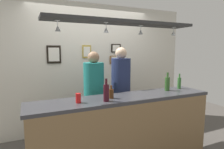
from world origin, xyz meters
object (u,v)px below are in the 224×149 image
object	(u,v)px
bottle_wine_dark_red	(106,92)
picture_frame_crest	(87,52)
person_middle_navy_shirt	(121,86)
bottle_champagne_green	(167,83)
bottle_beer_brown_stubby	(111,93)
drink_can	(78,98)
picture_frame_lower_pair	(116,60)
picture_frame_upper_small	(116,48)
person_left_teal_shirt	(94,91)
bottle_beer_green_import	(179,83)
picture_frame_caricature	(54,54)

from	to	relation	value
bottle_wine_dark_red	picture_frame_crest	size ratio (longest dim) A/B	1.15
person_middle_navy_shirt	bottle_champagne_green	size ratio (longest dim) A/B	5.70
person_middle_navy_shirt	bottle_wine_dark_red	xyz separation A→B (m)	(-0.59, -0.74, 0.09)
bottle_beer_brown_stubby	bottle_wine_dark_red	distance (m)	0.17
bottle_wine_dark_red	drink_can	xyz separation A→B (m)	(-0.35, 0.08, -0.06)
drink_can	picture_frame_crest	bearing A→B (deg)	68.86
picture_frame_lower_pair	picture_frame_upper_small	size ratio (longest dim) A/B	1.36
bottle_beer_brown_stubby	bottle_champagne_green	bearing A→B (deg)	4.50
bottle_champagne_green	picture_frame_lower_pair	distance (m)	1.40
picture_frame_crest	bottle_champagne_green	bearing A→B (deg)	-54.10
person_middle_navy_shirt	picture_frame_crest	size ratio (longest dim) A/B	6.58
person_left_teal_shirt	picture_frame_crest	world-z (taller)	picture_frame_crest
person_middle_navy_shirt	bottle_champagne_green	distance (m)	0.80
bottle_champagne_green	picture_frame_upper_small	distance (m)	1.48
person_left_teal_shirt	bottle_champagne_green	size ratio (longest dim) A/B	5.47
bottle_wine_dark_red	person_middle_navy_shirt	bearing A→B (deg)	51.39
person_left_teal_shirt	picture_frame_upper_small	world-z (taller)	picture_frame_upper_small
picture_frame_crest	picture_frame_lower_pair	distance (m)	0.69
person_left_teal_shirt	picture_frame_lower_pair	size ratio (longest dim) A/B	5.47
bottle_beer_green_import	drink_can	xyz separation A→B (m)	(-1.82, -0.16, -0.04)
person_middle_navy_shirt	picture_frame_lower_pair	world-z (taller)	person_middle_navy_shirt
bottle_beer_brown_stubby	bottle_beer_green_import	bearing A→B (deg)	5.29
person_middle_navy_shirt	picture_frame_upper_small	size ratio (longest dim) A/B	7.78
bottle_beer_brown_stubby	picture_frame_crest	distance (m)	1.52
person_left_teal_shirt	bottle_beer_brown_stubby	xyz separation A→B (m)	(0.04, -0.62, 0.08)
bottle_wine_dark_red	picture_frame_upper_small	bearing A→B (deg)	60.36
bottle_beer_brown_stubby	picture_frame_lower_pair	size ratio (longest dim) A/B	0.60
picture_frame_crest	picture_frame_caricature	world-z (taller)	picture_frame_crest
bottle_beer_brown_stubby	picture_frame_upper_small	world-z (taller)	picture_frame_upper_small
bottle_champagne_green	picture_frame_crest	xyz separation A→B (m)	(-0.96, 1.33, 0.51)
bottle_beer_green_import	bottle_wine_dark_red	distance (m)	1.49
person_middle_navy_shirt	picture_frame_crest	bearing A→B (deg)	115.68
bottle_wine_dark_red	picture_frame_caricature	size ratio (longest dim) A/B	0.88
person_left_teal_shirt	bottle_beer_green_import	distance (m)	1.48
bottle_beer_green_import	picture_frame_caricature	world-z (taller)	picture_frame_caricature
person_middle_navy_shirt	bottle_beer_green_import	xyz separation A→B (m)	(0.88, -0.50, 0.07)
person_middle_navy_shirt	picture_frame_caricature	size ratio (longest dim) A/B	5.03
bottle_beer_brown_stubby	bottle_wine_dark_red	xyz separation A→B (m)	(-0.12, -0.12, 0.05)
bottle_beer_brown_stubby	picture_frame_lower_pair	xyz separation A→B (m)	(0.75, 1.41, 0.38)
person_left_teal_shirt	picture_frame_crest	distance (m)	1.03
person_middle_navy_shirt	bottle_beer_brown_stubby	world-z (taller)	person_middle_navy_shirt
bottle_beer_brown_stubby	picture_frame_caricature	xyz separation A→B (m)	(-0.56, 1.41, 0.51)
bottle_wine_dark_red	picture_frame_crest	distance (m)	1.62
picture_frame_caricature	picture_frame_crest	bearing A→B (deg)	0.00
picture_frame_crest	picture_frame_upper_small	xyz separation A→B (m)	(0.66, 0.00, 0.07)
bottle_beer_brown_stubby	picture_frame_caricature	world-z (taller)	picture_frame_caricature
bottle_wine_dark_red	picture_frame_lower_pair	distance (m)	1.79
bottle_beer_green_import	picture_frame_lower_pair	bearing A→B (deg)	114.83
person_left_teal_shirt	person_middle_navy_shirt	size ratio (longest dim) A/B	0.96
person_middle_navy_shirt	bottle_beer_brown_stubby	xyz separation A→B (m)	(-0.47, -0.62, 0.04)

